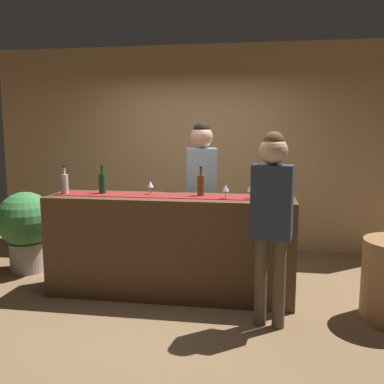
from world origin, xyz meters
name	(u,v)px	position (x,y,z in m)	size (l,w,h in m)	color
ground_plane	(170,294)	(0.00, 0.00, 0.00)	(10.00, 10.00, 0.00)	brown
back_wall	(197,149)	(0.00, 1.90, 1.45)	(6.00, 0.12, 2.90)	tan
bar_counter	(170,246)	(0.00, 0.00, 0.52)	(2.53, 0.60, 1.04)	#543821
counter_runner_cloth	(170,196)	(0.00, 0.00, 1.05)	(2.40, 0.28, 0.01)	maroon
wine_bottle_amber	(201,185)	(0.31, 0.07, 1.16)	(0.07, 0.07, 0.30)	brown
wine_bottle_clear	(65,184)	(-1.12, -0.03, 1.16)	(0.07, 0.07, 0.30)	#B2C6C1
wine_bottle_green	(102,183)	(-0.74, 0.06, 1.16)	(0.07, 0.07, 0.30)	#194723
wine_glass_near_customer	(150,185)	(-0.22, 0.08, 1.15)	(0.07, 0.07, 0.14)	silver
wine_glass_mid_counter	(226,188)	(0.58, -0.09, 1.15)	(0.07, 0.07, 0.14)	silver
wine_glass_far_end	(251,189)	(0.82, -0.06, 1.15)	(0.07, 0.07, 0.14)	silver
bartender	(202,181)	(0.25, 0.58, 1.14)	(0.37, 0.26, 1.81)	#26262B
customer_sipping	(272,208)	(1.01, -0.59, 1.06)	(0.37, 0.25, 1.70)	brown
potted_plant_tall	(26,226)	(-1.88, 0.45, 0.57)	(0.67, 0.67, 0.98)	#9E9389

